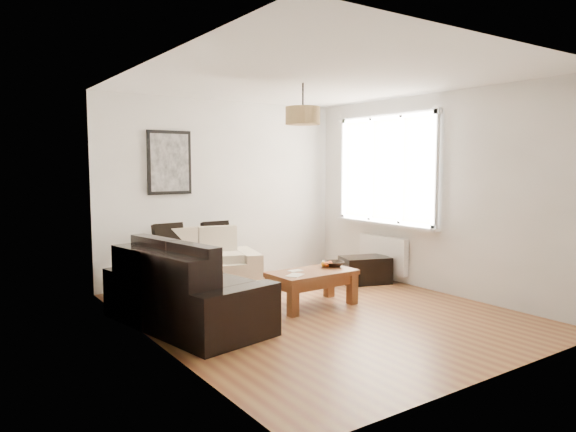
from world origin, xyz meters
TOP-DOWN VIEW (x-y plane):
  - floor at (0.00, 0.00)m, footprint 4.50×4.50m
  - ceiling at (0.00, 0.00)m, footprint 3.80×4.50m
  - wall_back at (0.00, 2.25)m, footprint 3.80×0.04m
  - wall_front at (0.00, -2.25)m, footprint 3.80×0.04m
  - wall_left at (-1.90, 0.00)m, footprint 0.04×4.50m
  - wall_right at (1.90, 0.00)m, footprint 0.04×4.50m
  - window_bay at (1.86, 0.80)m, footprint 0.14×1.90m
  - radiator at (1.82, 0.80)m, footprint 0.10×0.90m
  - poster at (-0.85, 2.22)m, footprint 0.62×0.04m
  - pendant_shade at (0.00, 0.30)m, footprint 0.40×0.40m
  - loveseat_cream at (-0.63, 1.78)m, footprint 1.70×1.20m
  - sofa_leather at (-1.43, 0.39)m, footprint 1.24×2.02m
  - coffee_table at (0.10, 0.24)m, footprint 1.04×0.59m
  - ottoman at (1.45, 0.78)m, footprint 0.76×0.61m
  - cushion_left at (-0.99, 1.97)m, footprint 0.41×0.14m
  - cushion_right at (-0.29, 1.97)m, footprint 0.39×0.14m
  - fruit_bowl at (0.48, 0.32)m, footprint 0.32×0.32m
  - orange_a at (0.37, 0.30)m, footprint 0.08×0.08m
  - orange_b at (0.45, 0.34)m, footprint 0.07×0.07m
  - orange_c at (0.35, 0.35)m, footprint 0.08×0.08m
  - papers at (-0.21, 0.16)m, footprint 0.26×0.24m

SIDE VIEW (x-z plane):
  - floor at x=0.00m, z-range 0.00..0.00m
  - ottoman at x=1.45m, z-range 0.00..0.38m
  - coffee_table at x=0.10m, z-range 0.00..0.42m
  - radiator at x=1.82m, z-range 0.12..0.64m
  - loveseat_cream at x=-0.63m, z-range 0.00..0.76m
  - sofa_leather at x=-1.43m, z-range 0.00..0.82m
  - papers at x=-0.21m, z-range 0.42..0.43m
  - fruit_bowl at x=0.48m, z-range 0.42..0.48m
  - orange_a at x=0.37m, z-range 0.42..0.49m
  - orange_b at x=0.45m, z-range 0.43..0.49m
  - orange_c at x=0.35m, z-range 0.43..0.49m
  - cushion_right at x=-0.29m, z-range 0.49..0.88m
  - cushion_left at x=-0.99m, z-range 0.49..0.89m
  - wall_back at x=0.00m, z-range 0.00..2.60m
  - wall_front at x=0.00m, z-range 0.00..2.60m
  - wall_left at x=-1.90m, z-range 0.00..2.60m
  - wall_right at x=1.90m, z-range 0.00..2.60m
  - window_bay at x=1.86m, z-range 0.80..2.40m
  - poster at x=-0.85m, z-range 1.26..2.13m
  - pendant_shade at x=0.00m, z-range 2.13..2.33m
  - ceiling at x=0.00m, z-range 2.60..2.60m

